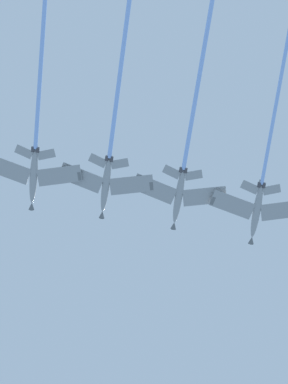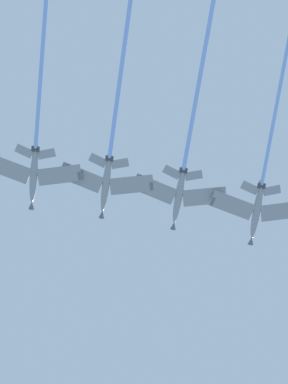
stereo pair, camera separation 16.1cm
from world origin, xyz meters
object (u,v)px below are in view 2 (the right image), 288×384
object	(u,v)px
jet_far_left	(38,120)
jet_inner_left	(114,125)
jet_centre	(189,140)
jet_inner_right	(263,177)

from	to	relation	value
jet_far_left	jet_inner_left	xyz separation A→B (m)	(-10.10, 11.44, 0.81)
jet_inner_left	jet_centre	world-z (taller)	jet_centre
jet_far_left	jet_inner_left	size ratio (longest dim) A/B	0.99
jet_inner_right	jet_far_left	bearing A→B (deg)	-38.22
jet_centre	jet_inner_left	bearing A→B (deg)	-41.33
jet_far_left	jet_inner_left	world-z (taller)	jet_inner_left
jet_centre	jet_inner_right	bearing A→B (deg)	153.89
jet_inner_left	jet_far_left	bearing A→B (deg)	-48.56
jet_far_left	jet_centre	xyz separation A→B (m)	(-21.70, 21.65, 1.17)
jet_far_left	jet_inner_left	bearing A→B (deg)	131.44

